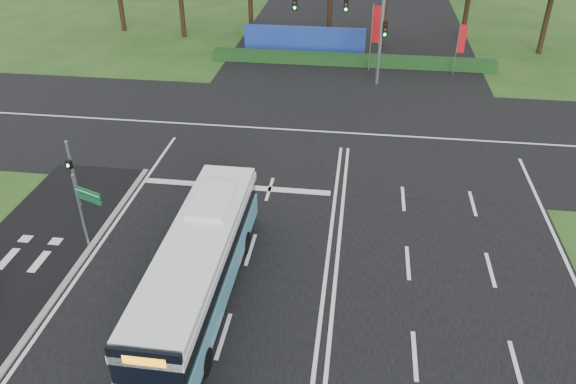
# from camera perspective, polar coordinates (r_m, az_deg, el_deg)

# --- Properties ---
(ground) EXTENTS (120.00, 120.00, 0.00)m
(ground) POSITION_cam_1_polar(r_m,az_deg,el_deg) (23.74, 4.08, -6.59)
(ground) COLOR #234818
(ground) RESTS_ON ground
(road_main) EXTENTS (20.00, 120.00, 0.04)m
(road_main) POSITION_cam_1_polar(r_m,az_deg,el_deg) (23.73, 4.08, -6.55)
(road_main) COLOR black
(road_main) RESTS_ON ground
(road_cross) EXTENTS (120.00, 14.00, 0.05)m
(road_cross) POSITION_cam_1_polar(r_m,az_deg,el_deg) (33.98, 5.59, 5.98)
(road_cross) COLOR black
(road_cross) RESTS_ON ground
(bike_path) EXTENTS (5.00, 18.00, 0.06)m
(bike_path) POSITION_cam_1_polar(r_m,az_deg,el_deg) (25.24, -26.37, -7.69)
(bike_path) COLOR black
(bike_path) RESTS_ON ground
(kerb_strip) EXTENTS (0.25, 18.00, 0.12)m
(kerb_strip) POSITION_cam_1_polar(r_m,az_deg,el_deg) (24.04, -21.55, -8.42)
(kerb_strip) COLOR gray
(kerb_strip) RESTS_ON ground
(city_bus) EXTENTS (2.36, 10.83, 3.10)m
(city_bus) POSITION_cam_1_polar(r_m,az_deg,el_deg) (20.99, -8.98, -7.45)
(city_bus) COLOR #529FBE
(city_bus) RESTS_ON ground
(pedestrian_signal) EXTENTS (0.32, 0.42, 3.46)m
(pedestrian_signal) POSITION_cam_1_polar(r_m,az_deg,el_deg) (27.68, -21.05, 1.89)
(pedestrian_signal) COLOR gray
(pedestrian_signal) RESTS_ON ground
(street_sign) EXTENTS (1.32, 0.58, 3.60)m
(street_sign) POSITION_cam_1_polar(r_m,az_deg,el_deg) (24.21, -19.98, -1.19)
(street_sign) COLOR gray
(street_sign) RESTS_ON ground
(banner_flag_mid) EXTENTS (0.73, 0.23, 5.03)m
(banner_flag_mid) POSITION_cam_1_polar(r_m,az_deg,el_deg) (43.42, 8.85, 16.08)
(banner_flag_mid) COLOR gray
(banner_flag_mid) RESTS_ON ground
(banner_flag_right) EXTENTS (0.57, 0.07, 3.85)m
(banner_flag_right) POSITION_cam_1_polar(r_m,az_deg,el_deg) (44.22, 17.15, 14.39)
(banner_flag_right) COLOR gray
(banner_flag_right) RESTS_ON ground
(traffic_light_gantry) EXTENTS (8.41, 0.28, 7.00)m
(traffic_light_gantry) POSITION_cam_1_polar(r_m,az_deg,el_deg) (40.41, 6.90, 17.12)
(traffic_light_gantry) COLOR gray
(traffic_light_gantry) RESTS_ON ground
(hedge) EXTENTS (22.00, 1.20, 0.80)m
(hedge) POSITION_cam_1_polar(r_m,az_deg,el_deg) (45.45, 6.45, 13.18)
(hedge) COLOR #163413
(hedge) RESTS_ON ground
(blue_hoarding) EXTENTS (10.00, 0.30, 2.20)m
(blue_hoarding) POSITION_cam_1_polar(r_m,az_deg,el_deg) (47.87, 1.67, 15.19)
(blue_hoarding) COLOR navy
(blue_hoarding) RESTS_ON ground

